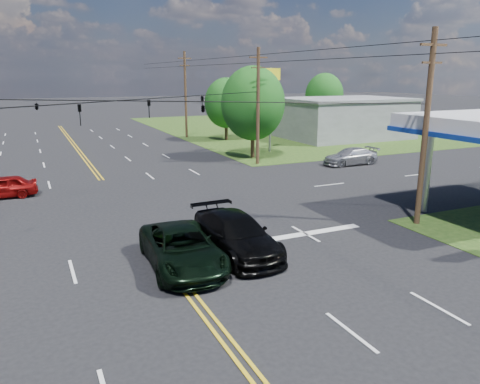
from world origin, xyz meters
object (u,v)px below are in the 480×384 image
tree_right_a (253,103)px  pole_right_far (186,94)px  retail_ne (344,119)px  pole_se (426,127)px  tree_right_b (226,103)px  pole_ne (258,105)px  tree_far_r (324,95)px  pickup_dkgreen (182,248)px  suv_black (236,235)px

tree_right_a → pole_right_far: bearing=93.6°
retail_ne → pole_se: pole_se is taller
tree_right_b → pole_ne: bearing=-103.1°
tree_right_b → tree_far_r: size_ratio=0.93×
retail_ne → tree_right_a: (-16.00, -8.00, 2.67)m
pickup_dkgreen → pole_ne: bearing=59.2°
tree_far_r → pickup_dkgreen: tree_far_r is taller
pole_se → tree_right_b: pole_se is taller
pickup_dkgreen → tree_far_r: bearing=53.1°
pole_right_far → pole_ne: bearing=-90.0°
tree_far_r → pole_ne: bearing=-135.0°
retail_ne → tree_right_a: 18.09m
pole_se → tree_right_a: 21.02m
tree_far_r → suv_black: size_ratio=1.33×
retail_ne → suv_black: 39.54m
retail_ne → tree_right_a: bearing=-153.4°
pole_se → pickup_dkgreen: 13.17m
pole_right_far → tree_right_b: (3.50, -4.00, -0.95)m
tree_right_a → tree_right_b: size_ratio=1.15×
pole_se → pole_right_far: 37.00m
retail_ne → pickup_dkgreen: 41.61m
tree_right_a → pickup_dkgreen: size_ratio=1.45×
pickup_dkgreen → tree_right_b: bearing=67.9°
pole_se → pickup_dkgreen: (-12.50, -0.30, -4.13)m
pole_right_far → retail_ne: bearing=-25.2°
pole_se → tree_far_r: 44.30m
suv_black → pickup_dkgreen: bearing=-171.1°
retail_ne → tree_right_b: size_ratio=1.98×
tree_far_r → suv_black: bearing=-128.6°
pole_ne → pole_right_far: (0.00, 19.00, 0.25)m
tree_right_a → tree_right_b: (2.50, 12.00, -0.65)m
retail_ne → pole_se: 33.72m
tree_right_a → pole_se: bearing=-92.7°
pole_se → retail_ne: bearing=59.6°
pole_right_far → suv_black: bearing=-105.2°
retail_ne → tree_right_b: (-13.50, 4.00, 2.02)m
pole_right_far → tree_far_r: 21.10m
suv_black → tree_right_b: bearing=66.3°
pole_ne → suv_black: bearing=-119.3°
pole_right_far → tree_right_b: bearing=-48.8°
pole_right_far → tree_far_r: (21.00, 2.00, -0.62)m
tree_right_b → retail_ne: bearing=-16.5°
tree_right_a → tree_right_b: tree_right_a is taller
pole_se → tree_right_b: bearing=83.9°
pole_se → tree_right_a: pole_se is taller
tree_right_b → tree_right_a: bearing=-101.8°
tree_far_r → tree_right_a: bearing=-138.0°
pole_right_far → tree_right_a: 16.03m
pole_right_far → pickup_dkgreen: pole_right_far is taller
pole_right_far → tree_right_b: size_ratio=1.41×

